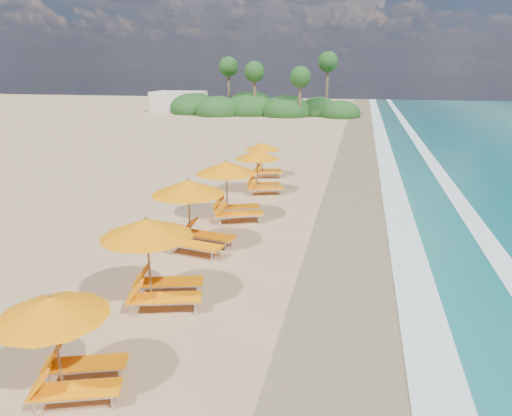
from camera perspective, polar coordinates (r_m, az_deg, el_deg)
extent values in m
plane|color=tan|center=(17.80, 0.00, -3.70)|extent=(160.00, 160.00, 0.00)
cube|color=#86734F|center=(17.43, 12.99, -4.60)|extent=(4.00, 160.00, 0.01)
cube|color=white|center=(17.52, 17.91, -4.81)|extent=(1.20, 160.00, 0.01)
cube|color=white|center=(18.09, 27.43, -5.28)|extent=(0.80, 160.00, 0.01)
cylinder|color=olive|center=(10.23, -23.08, -15.30)|extent=(0.05, 0.05, 2.09)
cone|color=orange|center=(9.81, -23.66, -10.98)|extent=(2.74, 2.74, 0.42)
sphere|color=olive|center=(9.71, -23.83, -9.75)|extent=(0.07, 0.07, 0.07)
cylinder|color=olive|center=(12.98, -12.91, -6.51)|extent=(0.06, 0.06, 2.41)
cone|color=orange|center=(12.62, -13.20, -2.34)|extent=(3.07, 3.07, 0.48)
sphere|color=olive|center=(12.54, -13.29, -1.18)|extent=(0.09, 0.09, 0.09)
cylinder|color=olive|center=(16.55, -8.13, -0.92)|extent=(0.06, 0.06, 2.50)
cone|color=orange|center=(16.26, -8.29, 2.56)|extent=(3.00, 3.00, 0.50)
sphere|color=olive|center=(16.20, -8.33, 3.51)|extent=(0.09, 0.09, 0.09)
cylinder|color=olive|center=(19.59, -3.57, 2.02)|extent=(0.06, 0.06, 2.49)
cone|color=orange|center=(19.35, -3.63, 4.98)|extent=(3.32, 3.32, 0.50)
sphere|color=olive|center=(19.29, -3.64, 5.78)|extent=(0.09, 0.09, 0.09)
cylinder|color=olive|center=(23.85, 0.17, 4.39)|extent=(0.05, 0.05, 2.19)
cone|color=orange|center=(23.67, 0.17, 6.54)|extent=(2.85, 2.85, 0.44)
sphere|color=olive|center=(23.63, 0.17, 7.12)|extent=(0.08, 0.08, 0.08)
cylinder|color=olive|center=(27.48, 0.77, 5.85)|extent=(0.05, 0.05, 1.98)
cone|color=orange|center=(27.33, 0.77, 7.54)|extent=(2.51, 2.51, 0.40)
sphere|color=olive|center=(27.29, 0.78, 7.99)|extent=(0.07, 0.07, 0.07)
ellipsoid|color=#163D14|center=(62.27, 3.70, 11.69)|extent=(6.40, 6.40, 4.16)
ellipsoid|color=#163D14|center=(64.20, -0.67, 11.95)|extent=(7.20, 7.20, 4.68)
ellipsoid|color=#163D14|center=(63.33, -4.69, 11.73)|extent=(6.00, 6.00, 3.90)
ellipsoid|color=#163D14|center=(63.77, 7.61, 11.64)|extent=(5.60, 5.60, 3.64)
ellipsoid|color=#163D14|center=(66.48, -7.54, 11.93)|extent=(6.60, 6.60, 4.29)
ellipsoid|color=#163D14|center=(61.59, 10.27, 11.28)|extent=(5.00, 5.00, 3.25)
cylinder|color=brown|center=(59.87, 5.37, 13.25)|extent=(0.36, 0.36, 5.00)
sphere|color=#163D14|center=(59.76, 5.43, 15.64)|extent=(2.60, 2.60, 2.60)
cylinder|color=brown|center=(61.88, -0.18, 13.72)|extent=(0.36, 0.36, 5.60)
sphere|color=#163D14|center=(61.78, -0.18, 16.31)|extent=(2.60, 2.60, 2.60)
cylinder|color=brown|center=(64.78, -3.34, 14.10)|extent=(0.36, 0.36, 6.20)
sphere|color=#163D14|center=(64.71, -3.39, 16.84)|extent=(2.60, 2.60, 2.60)
cylinder|color=brown|center=(63.49, 8.64, 14.16)|extent=(0.36, 0.36, 6.80)
sphere|color=#163D14|center=(63.43, 8.78, 17.22)|extent=(2.60, 2.60, 2.60)
cube|color=beige|center=(69.35, -9.38, 12.69)|extent=(7.00, 5.00, 2.80)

